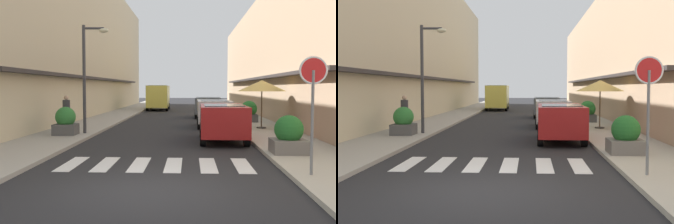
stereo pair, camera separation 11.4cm
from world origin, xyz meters
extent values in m
plane|color=#232326|center=(0.00, 20.72, 0.00)|extent=(113.93, 113.93, 0.00)
cube|color=#9E998E|center=(-4.62, 20.72, 0.06)|extent=(2.68, 72.50, 0.12)
cube|color=#ADA899|center=(4.62, 20.72, 0.06)|extent=(2.68, 72.50, 0.12)
cube|color=beige|center=(-8.46, 22.30, 5.67)|extent=(5.00, 48.61, 11.33)
cube|color=#332D2D|center=(-5.71, 22.30, 2.80)|extent=(0.50, 34.03, 0.16)
cube|color=tan|center=(8.46, 22.30, 4.43)|extent=(5.00, 48.61, 8.85)
cube|color=#332D2D|center=(5.71, 22.30, 2.80)|extent=(0.50, 34.03, 0.16)
cube|color=silver|center=(-2.38, 2.91, 0.01)|extent=(0.45, 2.20, 0.01)
cube|color=silver|center=(-1.43, 2.91, 0.01)|extent=(0.45, 2.20, 0.01)
cube|color=silver|center=(-0.48, 2.91, 0.01)|extent=(0.45, 2.20, 0.01)
cube|color=silver|center=(0.47, 2.91, 0.01)|extent=(0.45, 2.20, 0.01)
cube|color=silver|center=(1.42, 2.91, 0.01)|extent=(0.45, 2.20, 0.01)
cube|color=silver|center=(2.38, 2.91, 0.01)|extent=(0.45, 2.20, 0.01)
cube|color=maroon|center=(2.23, 7.99, 0.89)|extent=(1.83, 4.20, 1.13)
cube|color=black|center=(2.23, 7.78, 1.19)|extent=(1.51, 2.36, 0.56)
cylinder|color=black|center=(1.46, 9.38, 0.32)|extent=(0.23, 0.64, 0.64)
cylinder|color=black|center=(3.05, 9.35, 0.32)|extent=(0.23, 0.64, 0.64)
cylinder|color=black|center=(1.41, 6.62, 0.32)|extent=(0.23, 0.64, 0.64)
cylinder|color=black|center=(3.00, 6.59, 0.32)|extent=(0.23, 0.64, 0.64)
cube|color=silver|center=(2.23, 14.00, 0.89)|extent=(1.77, 3.98, 1.13)
cube|color=black|center=(2.23, 13.80, 1.19)|extent=(1.48, 2.23, 0.56)
cylinder|color=black|center=(1.44, 15.31, 0.32)|extent=(0.22, 0.64, 0.64)
cylinder|color=black|center=(3.03, 15.30, 0.32)|extent=(0.22, 0.64, 0.64)
cylinder|color=black|center=(1.43, 12.69, 0.32)|extent=(0.22, 0.64, 0.64)
cylinder|color=black|center=(3.02, 12.68, 0.32)|extent=(0.22, 0.64, 0.64)
cube|color=#4C5156|center=(2.23, 21.00, 0.89)|extent=(1.92, 4.01, 1.13)
cube|color=black|center=(2.23, 20.80, 1.19)|extent=(1.56, 2.27, 0.56)
cylinder|color=black|center=(1.49, 22.33, 0.32)|extent=(0.25, 0.65, 0.64)
cylinder|color=black|center=(3.08, 22.26, 0.32)|extent=(0.25, 0.65, 0.64)
cylinder|color=black|center=(1.38, 19.73, 0.32)|extent=(0.25, 0.65, 0.64)
cylinder|color=black|center=(2.97, 19.66, 0.32)|extent=(0.25, 0.65, 0.64)
cube|color=#D8CC4C|center=(-2.08, 30.64, 1.34)|extent=(2.02, 5.43, 2.03)
cube|color=black|center=(-2.08, 30.37, 2.09)|extent=(1.68, 3.05, 0.56)
cylinder|color=black|center=(-3.00, 32.41, 0.32)|extent=(0.23, 0.64, 0.64)
cylinder|color=black|center=(-1.21, 32.43, 0.32)|extent=(0.23, 0.64, 0.64)
cylinder|color=black|center=(-2.95, 28.84, 0.32)|extent=(0.23, 0.64, 0.64)
cylinder|color=black|center=(-1.16, 28.87, 0.32)|extent=(0.23, 0.64, 0.64)
cylinder|color=slate|center=(3.75, 1.27, 1.33)|extent=(0.07, 0.07, 2.42)
cylinder|color=red|center=(3.75, 1.27, 2.54)|extent=(0.64, 0.03, 0.64)
torus|color=white|center=(3.75, 1.27, 2.54)|extent=(0.65, 0.05, 0.65)
cylinder|color=#38383D|center=(-3.77, 9.62, 2.51)|extent=(0.14, 0.14, 4.79)
cylinder|color=#38383D|center=(-3.32, 9.62, 4.76)|extent=(0.90, 0.10, 0.10)
ellipsoid|color=beige|center=(-2.87, 9.62, 4.66)|extent=(0.44, 0.28, 0.20)
cylinder|color=#262626|center=(4.51, 12.25, 0.15)|extent=(0.48, 0.48, 0.06)
cylinder|color=#4C3823|center=(4.51, 12.25, 1.18)|extent=(0.06, 0.06, 2.13)
cone|color=#D8B259|center=(4.51, 12.25, 2.25)|extent=(2.38, 2.38, 0.55)
cube|color=slate|center=(3.98, 4.41, 0.33)|extent=(1.05, 1.05, 0.43)
sphere|color=#236628|center=(3.98, 4.41, 0.86)|extent=(0.88, 0.88, 0.88)
cube|color=#4C4C4C|center=(-4.42, 8.93, 0.35)|extent=(0.95, 0.95, 0.46)
sphere|color=#2D7533|center=(-4.42, 8.93, 0.89)|extent=(0.87, 0.87, 0.87)
cube|color=#4C4C4C|center=(4.44, 16.05, 0.35)|extent=(0.95, 0.95, 0.45)
sphere|color=#236628|center=(4.44, 16.05, 0.90)|extent=(0.94, 0.94, 0.94)
cylinder|color=#282B33|center=(-4.81, 10.32, 0.53)|extent=(0.26, 0.26, 0.81)
cylinder|color=#333338|center=(-4.81, 10.32, 1.25)|extent=(0.34, 0.34, 0.64)
sphere|color=tan|center=(-4.81, 10.32, 1.68)|extent=(0.22, 0.22, 0.22)
camera|label=1|loc=(0.92, -8.25, 2.14)|focal=43.49mm
camera|label=2|loc=(1.03, -8.24, 2.14)|focal=43.49mm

